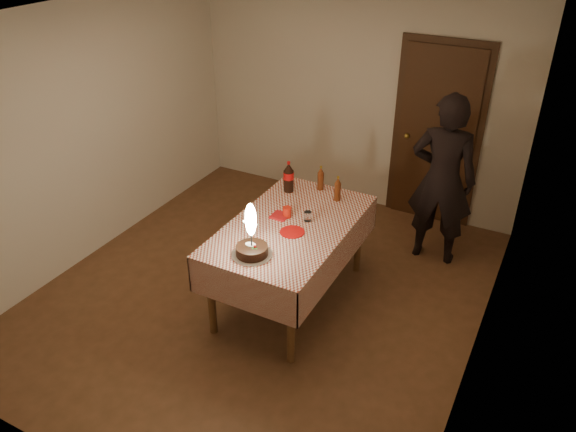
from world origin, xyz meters
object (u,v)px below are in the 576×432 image
object	(u,v)px
clear_cup	(308,216)
photographer	(442,180)
red_cup	(287,212)
cola_bottle	(289,177)
amber_bottle_right	(338,189)
dining_table	(291,235)
birthday_cake	(252,242)
red_plate	(292,232)
amber_bottle_left	(321,179)

from	to	relation	value
clear_cup	photographer	bearing A→B (deg)	54.16
photographer	red_cup	bearing A→B (deg)	-130.70
cola_bottle	amber_bottle_right	xyz separation A→B (m)	(0.50, 0.05, -0.03)
dining_table	clear_cup	world-z (taller)	clear_cup
red_cup	photographer	distance (m)	1.68
birthday_cake	red_plate	distance (m)	0.50
dining_table	photographer	world-z (taller)	photographer
birthday_cake	red_cup	bearing A→B (deg)	92.94
red_cup	amber_bottle_left	size ratio (longest dim) A/B	0.39
clear_cup	amber_bottle_left	size ratio (longest dim) A/B	0.35
birthday_cake	red_cup	xyz separation A→B (m)	(-0.04, 0.68, -0.07)
dining_table	cola_bottle	world-z (taller)	cola_bottle
dining_table	cola_bottle	distance (m)	0.70
red_cup	cola_bottle	distance (m)	0.53
birthday_cake	photographer	distance (m)	2.23
birthday_cake	amber_bottle_right	xyz separation A→B (m)	(0.24, 1.19, -0.00)
red_plate	clear_cup	distance (m)	0.25
photographer	birthday_cake	bearing A→B (deg)	-118.47
birthday_cake	clear_cup	xyz separation A→B (m)	(0.16, 0.71, -0.08)
red_plate	red_cup	world-z (taller)	red_cup
red_plate	red_cup	bearing A→B (deg)	127.38
red_plate	photographer	xyz separation A→B (m)	(0.93, 1.49, 0.07)
birthday_cake	amber_bottle_left	bearing A→B (deg)	89.92
dining_table	red_cup	bearing A→B (deg)	131.73
red_cup	cola_bottle	world-z (taller)	cola_bottle
amber_bottle_right	red_cup	bearing A→B (deg)	-118.50
birthday_cake	cola_bottle	distance (m)	1.18
birthday_cake	red_cup	world-z (taller)	birthday_cake
dining_table	red_plate	world-z (taller)	red_plate
red_plate	clear_cup	size ratio (longest dim) A/B	2.44
birthday_cake	photographer	size ratio (longest dim) A/B	0.26
red_cup	clear_cup	bearing A→B (deg)	8.24
red_cup	amber_bottle_right	distance (m)	0.59
clear_cup	amber_bottle_right	size ratio (longest dim) A/B	0.35
birthday_cake	dining_table	bearing A→B (deg)	84.74
clear_cup	birthday_cake	bearing A→B (deg)	-102.78
cola_bottle	red_cup	bearing A→B (deg)	-64.00
red_cup	amber_bottle_right	xyz separation A→B (m)	(0.28, 0.51, 0.07)
amber_bottle_left	dining_table	bearing A→B (deg)	-86.03
amber_bottle_left	amber_bottle_right	world-z (taller)	same
clear_cup	cola_bottle	distance (m)	0.62
red_plate	photographer	distance (m)	1.76
clear_cup	cola_bottle	world-z (taller)	cola_bottle
amber_bottle_right	amber_bottle_left	bearing A→B (deg)	150.87
dining_table	red_cup	xyz separation A→B (m)	(-0.09, 0.10, 0.16)
dining_table	cola_bottle	size ratio (longest dim) A/B	5.42
clear_cup	amber_bottle_right	xyz separation A→B (m)	(0.08, 0.48, 0.07)
dining_table	clear_cup	size ratio (longest dim) A/B	19.11
birthday_cake	red_cup	distance (m)	0.69
cola_bottle	photographer	distance (m)	1.55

